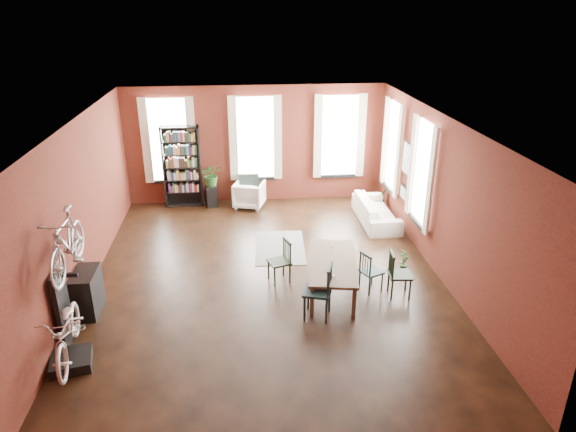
{
  "coord_description": "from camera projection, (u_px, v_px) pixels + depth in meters",
  "views": [
    {
      "loc": [
        -0.5,
        -9.16,
        5.21
      ],
      "look_at": [
        0.49,
        0.6,
        1.1
      ],
      "focal_mm": 32.0,
      "sensor_mm": 36.0,
      "label": 1
    }
  ],
  "objects": [
    {
      "name": "dining_chair_c",
      "position": [
        400.0,
        275.0,
        9.67
      ],
      "size": [
        0.45,
        0.45,
        0.9
      ],
      "primitive_type": "cube",
      "rotation": [
        0.0,
        0.0,
        1.48
      ],
      "color": "black",
      "rests_on": "ground"
    },
    {
      "name": "bicycle_floor",
      "position": [
        63.0,
        308.0,
        7.56
      ],
      "size": [
        0.7,
        0.97,
        1.71
      ],
      "primitive_type": "imported",
      "rotation": [
        0.0,
        0.0,
        0.13
      ],
      "color": "beige",
      "rests_on": "bike_trainer"
    },
    {
      "name": "bookshelf",
      "position": [
        182.0,
        167.0,
        13.8
      ],
      "size": [
        1.0,
        0.32,
        2.2
      ],
      "primitive_type": "cube",
      "color": "black",
      "rests_on": "ground"
    },
    {
      "name": "plant_small",
      "position": [
        403.0,
        267.0,
        10.71
      ],
      "size": [
        0.5,
        0.51,
        0.17
      ],
      "primitive_type": "imported",
      "rotation": [
        0.0,
        0.0,
        0.76
      ],
      "color": "#2A5923",
      "rests_on": "ground"
    },
    {
      "name": "plant_by_sofa",
      "position": [
        380.0,
        204.0,
        13.91
      ],
      "size": [
        0.53,
        0.67,
        0.26
      ],
      "primitive_type": "imported",
      "rotation": [
        0.0,
        0.0,
        0.39
      ],
      "color": "#244E1F",
      "rests_on": "ground"
    },
    {
      "name": "striped_rug",
      "position": [
        280.0,
        247.0,
        11.75
      ],
      "size": [
        1.21,
        1.83,
        0.01
      ],
      "primitive_type": "cube",
      "rotation": [
        0.0,
        0.0,
        -0.06
      ],
      "color": "black",
      "rests_on": "ground"
    },
    {
      "name": "white_armchair",
      "position": [
        249.0,
        193.0,
        13.95
      ],
      "size": [
        0.94,
        0.9,
        0.78
      ],
      "primitive_type": "imported",
      "rotation": [
        0.0,
        0.0,
        2.85
      ],
      "color": "white",
      "rests_on": "ground"
    },
    {
      "name": "cream_sofa",
      "position": [
        377.0,
        207.0,
        12.97
      ],
      "size": [
        0.61,
        2.08,
        0.81
      ],
      "primitive_type": "imported",
      "rotation": [
        0.0,
        0.0,
        1.57
      ],
      "color": "beige",
      "rests_on": "ground"
    },
    {
      "name": "plant_on_stand",
      "position": [
        212.0,
        177.0,
        13.83
      ],
      "size": [
        0.71,
        0.75,
        0.49
      ],
      "primitive_type": "imported",
      "rotation": [
        0.0,
        0.0,
        0.25
      ],
      "color": "#245722",
      "rests_on": "plant_stand"
    },
    {
      "name": "console_table",
      "position": [
        87.0,
        292.0,
        9.18
      ],
      "size": [
        0.4,
        0.8,
        0.8
      ],
      "primitive_type": "cube",
      "color": "black",
      "rests_on": "ground"
    },
    {
      "name": "bike_trainer",
      "position": [
        71.0,
        361.0,
        7.91
      ],
      "size": [
        0.7,
        0.7,
        0.17
      ],
      "primitive_type": "cube",
      "rotation": [
        0.0,
        0.0,
        0.2
      ],
      "color": "black",
      "rests_on": "ground"
    },
    {
      "name": "bike_wall_rack",
      "position": [
        63.0,
        308.0,
        8.25
      ],
      "size": [
        0.16,
        0.6,
        1.3
      ],
      "primitive_type": "cube",
      "color": "black",
      "rests_on": "ground"
    },
    {
      "name": "plant_stand",
      "position": [
        211.0,
        196.0,
        14.01
      ],
      "size": [
        0.35,
        0.35,
        0.59
      ],
      "primitive_type": "cube",
      "rotation": [
        0.0,
        0.0,
        0.23
      ],
      "color": "black",
      "rests_on": "ground"
    },
    {
      "name": "dining_chair_a",
      "position": [
        317.0,
        291.0,
        9.0
      ],
      "size": [
        0.6,
        0.6,
        1.03
      ],
      "primitive_type": "cube",
      "rotation": [
        0.0,
        0.0,
        -1.88
      ],
      "color": "#162E31",
      "rests_on": "ground"
    },
    {
      "name": "dining_chair_d",
      "position": [
        371.0,
        271.0,
        9.88
      ],
      "size": [
        0.5,
        0.5,
        0.82
      ],
      "primitive_type": "cube",
      "rotation": [
        0.0,
        0.0,
        1.99
      ],
      "color": "#173332",
      "rests_on": "ground"
    },
    {
      "name": "bicycle_hung",
      "position": [
        63.0,
        223.0,
        7.7
      ],
      "size": [
        0.47,
        1.0,
        1.66
      ],
      "primitive_type": "imported",
      "color": "#A5A8AD",
      "rests_on": "bike_wall_rack"
    },
    {
      "name": "dining_chair_b",
      "position": [
        279.0,
        262.0,
        10.18
      ],
      "size": [
        0.51,
        0.51,
        0.87
      ],
      "primitive_type": "cube",
      "rotation": [
        0.0,
        0.0,
        -1.26
      ],
      "color": "black",
      "rests_on": "ground"
    },
    {
      "name": "room",
      "position": [
        276.0,
        168.0,
        10.23
      ],
      "size": [
        9.0,
        9.04,
        3.22
      ],
      "color": "black",
      "rests_on": "ground"
    },
    {
      "name": "dining_table",
      "position": [
        332.0,
        276.0,
        9.85
      ],
      "size": [
        1.18,
        2.05,
        0.66
      ],
      "primitive_type": "cube",
      "rotation": [
        0.0,
        0.0,
        -0.17
      ],
      "color": "brown",
      "rests_on": "ground"
    }
  ]
}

